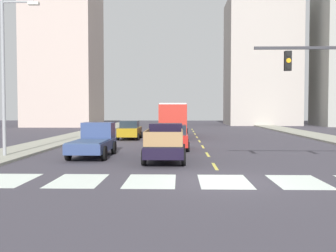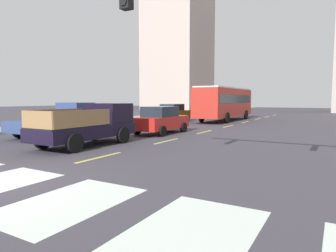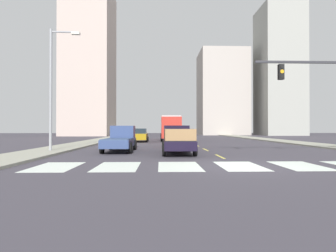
{
  "view_description": "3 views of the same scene",
  "coord_description": "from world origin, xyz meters",
  "px_view_note": "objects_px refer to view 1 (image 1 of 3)",
  "views": [
    {
      "loc": [
        -1.72,
        -15.19,
        2.8
      ],
      "look_at": [
        -2.49,
        11.01,
        1.66
      ],
      "focal_mm": 42.32,
      "sensor_mm": 36.0,
      "label": 1
    },
    {
      "loc": [
        7.68,
        -4.26,
        2.16
      ],
      "look_at": [
        0.87,
        7.62,
        0.94
      ],
      "focal_mm": 31.87,
      "sensor_mm": 36.0,
      "label": 2
    },
    {
      "loc": [
        -3.72,
        -11.82,
        1.77
      ],
      "look_at": [
        -2.86,
        16.41,
        2.0
      ],
      "focal_mm": 27.31,
      "sensor_mm": 36.0,
      "label": 3
    }
  ],
  "objects_px": {
    "streetlight_left": "(6,70)",
    "sedan_near_right": "(130,130)",
    "pickup_stakebed": "(165,143)",
    "sedan_mid": "(174,137)",
    "city_bus": "(174,117)",
    "pickup_dark": "(94,141)"
  },
  "relations": [
    {
      "from": "streetlight_left",
      "to": "sedan_near_right",
      "type": "bearing_deg",
      "value": 69.67
    },
    {
      "from": "pickup_stakebed",
      "to": "sedan_mid",
      "type": "relative_size",
      "value": 1.18
    },
    {
      "from": "sedan_mid",
      "to": "city_bus",
      "type": "bearing_deg",
      "value": 90.23
    },
    {
      "from": "city_bus",
      "to": "pickup_dark",
      "type": "bearing_deg",
      "value": -103.94
    },
    {
      "from": "sedan_near_right",
      "to": "pickup_dark",
      "type": "bearing_deg",
      "value": -92.79
    },
    {
      "from": "pickup_dark",
      "to": "sedan_near_right",
      "type": "bearing_deg",
      "value": 86.22
    },
    {
      "from": "pickup_stakebed",
      "to": "streetlight_left",
      "type": "bearing_deg",
      "value": 173.28
    },
    {
      "from": "city_bus",
      "to": "pickup_stakebed",
      "type": "bearing_deg",
      "value": -89.62
    },
    {
      "from": "pickup_dark",
      "to": "sedan_near_right",
      "type": "relative_size",
      "value": 1.18
    },
    {
      "from": "sedan_mid",
      "to": "sedan_near_right",
      "type": "bearing_deg",
      "value": 113.78
    },
    {
      "from": "pickup_stakebed",
      "to": "sedan_near_right",
      "type": "relative_size",
      "value": 1.18
    },
    {
      "from": "pickup_dark",
      "to": "streetlight_left",
      "type": "xyz_separation_m",
      "value": [
        -4.77,
        -1.04,
        4.05
      ]
    },
    {
      "from": "sedan_mid",
      "to": "sedan_near_right",
      "type": "height_order",
      "value": "same"
    },
    {
      "from": "sedan_near_right",
      "to": "streetlight_left",
      "type": "distance_m",
      "value": 15.61
    },
    {
      "from": "sedan_mid",
      "to": "streetlight_left",
      "type": "height_order",
      "value": "streetlight_left"
    },
    {
      "from": "sedan_near_right",
      "to": "sedan_mid",
      "type": "bearing_deg",
      "value": -66.16
    },
    {
      "from": "pickup_stakebed",
      "to": "sedan_mid",
      "type": "xyz_separation_m",
      "value": [
        0.42,
        5.66,
        -0.08
      ]
    },
    {
      "from": "pickup_stakebed",
      "to": "streetlight_left",
      "type": "height_order",
      "value": "streetlight_left"
    },
    {
      "from": "pickup_stakebed",
      "to": "sedan_mid",
      "type": "height_order",
      "value": "pickup_stakebed"
    },
    {
      "from": "sedan_mid",
      "to": "streetlight_left",
      "type": "distance_m",
      "value": 11.41
    },
    {
      "from": "city_bus",
      "to": "sedan_mid",
      "type": "bearing_deg",
      "value": -87.98
    },
    {
      "from": "streetlight_left",
      "to": "sedan_mid",
      "type": "bearing_deg",
      "value": 27.29
    }
  ]
}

